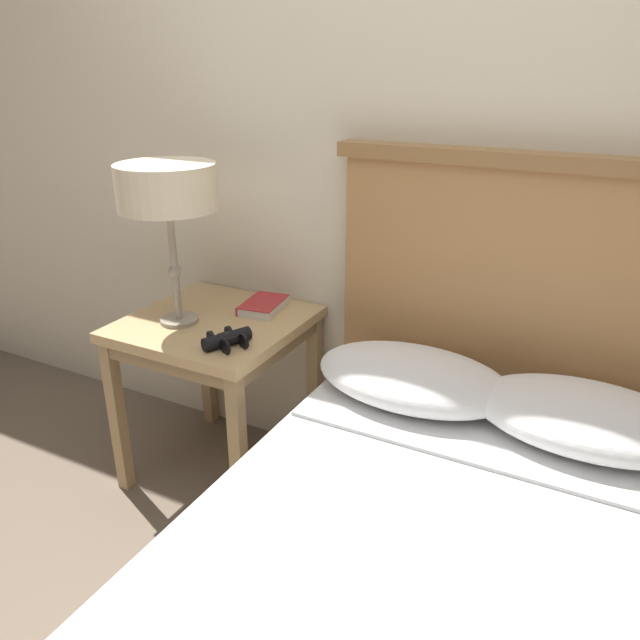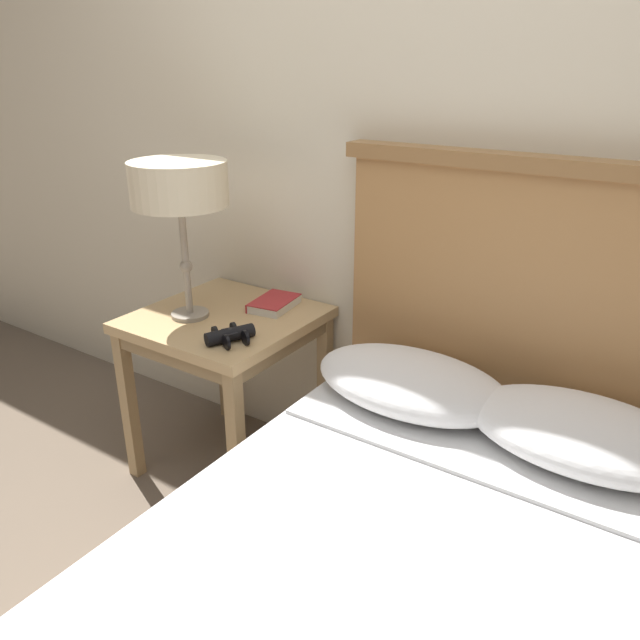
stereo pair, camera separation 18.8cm
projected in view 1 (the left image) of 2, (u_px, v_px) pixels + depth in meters
The scene contains 6 objects.
wall_back at pixel (441, 112), 1.87m from camera, with size 8.00×0.06×2.60m.
nightstand at pixel (216, 341), 2.18m from camera, with size 0.58×0.58×0.62m.
bed at pixel (427, 610), 1.42m from camera, with size 1.22×1.84×1.21m.
table_lamp at pixel (167, 191), 1.95m from camera, with size 0.32×0.32×0.53m.
book_on_nightstand at pixel (263, 305), 2.22m from camera, with size 0.15×0.20×0.03m.
binoculars_pair at pixel (227, 339), 1.94m from camera, with size 0.16×0.16×0.05m.
Camera 1 is at (0.59, -0.90, 1.45)m, focal length 35.00 mm.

